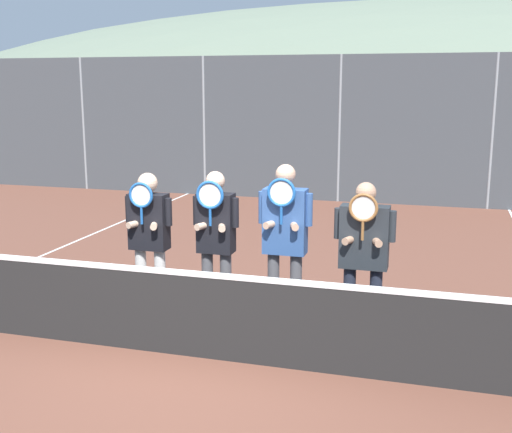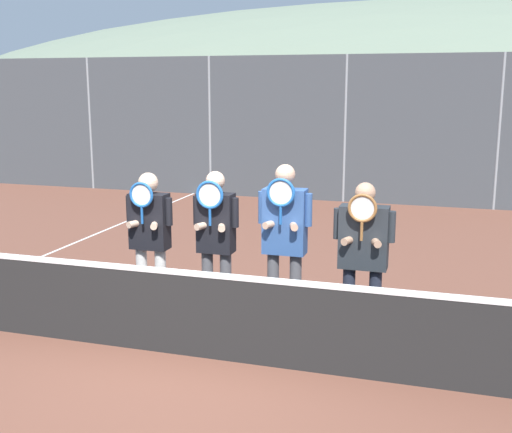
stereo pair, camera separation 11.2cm
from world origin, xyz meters
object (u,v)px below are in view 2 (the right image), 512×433
object	(u,v)px
player_center_left	(216,235)
car_left_of_center	(355,150)
player_leftmost	(150,231)
player_center_right	(285,234)
player_rightmost	(363,249)
car_far_left	(187,142)

from	to	relation	value
player_center_left	car_left_of_center	size ratio (longest dim) A/B	0.40
player_leftmost	player_center_left	distance (m)	0.83
player_leftmost	player_center_right	size ratio (longest dim) A/B	0.92
player_leftmost	car_left_of_center	xyz separation A→B (m)	(0.69, 11.45, -0.15)
car_left_of_center	player_rightmost	bearing A→B (deg)	-81.14
player_leftmost	player_center_left	bearing A→B (deg)	-0.66
player_center_left	car_left_of_center	xyz separation A→B (m)	(-0.14, 11.46, -0.16)
player_leftmost	player_center_right	xyz separation A→B (m)	(1.63, -0.03, 0.08)
car_far_left	car_left_of_center	world-z (taller)	car_far_left
player_leftmost	player_center_right	distance (m)	1.63
player_center_left	player_center_right	xyz separation A→B (m)	(0.80, -0.02, 0.07)
player_center_left	player_rightmost	bearing A→B (deg)	-3.45
player_center_right	player_center_left	bearing A→B (deg)	178.85
player_center_left	car_far_left	bearing A→B (deg)	114.61
car_far_left	player_center_left	bearing A→B (deg)	-65.39
player_center_left	player_center_right	size ratio (longest dim) A/B	0.94
player_center_left	player_rightmost	xyz separation A→B (m)	(1.66, -0.10, -0.01)
car_left_of_center	car_far_left	bearing A→B (deg)	175.64
player_leftmost	player_center_right	bearing A→B (deg)	-0.90
player_leftmost	player_center_left	xyz separation A→B (m)	(0.83, -0.01, 0.01)
car_far_left	car_left_of_center	xyz separation A→B (m)	(5.29, -0.40, -0.07)
player_leftmost	car_far_left	bearing A→B (deg)	111.24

